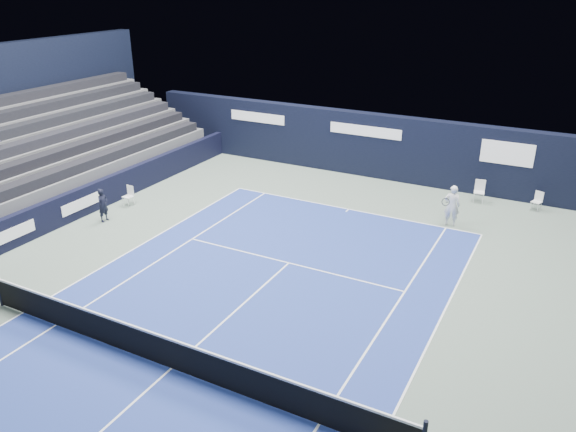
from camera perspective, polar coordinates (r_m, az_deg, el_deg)
name	(u,v)px	position (r m, az deg, el deg)	size (l,w,h in m)	color
ground	(216,328)	(16.23, -7.29, -11.24)	(48.00, 48.00, 0.00)	#58695C
court_surface	(171,369)	(14.97, -11.77, -14.94)	(10.97, 23.77, 0.01)	navy
folding_chair_back_a	(480,190)	(25.85, 18.88, 2.56)	(0.49, 0.48, 0.99)	silver
folding_chair_back_b	(538,200)	(25.83, 24.02, 1.52)	(0.46, 0.45, 0.82)	silver
line_judge_chair	(129,194)	(25.09, -15.85, 2.15)	(0.41, 0.40, 0.86)	white
line_judge	(103,205)	(23.64, -18.27, 1.06)	(0.50, 0.33, 1.38)	black
court_markings	(171,368)	(14.97, -11.77, -14.92)	(11.03, 23.83, 0.00)	white
tennis_net	(170,352)	(14.67, -11.93, -13.38)	(12.90, 0.10, 1.10)	black
back_sponsor_wall	(386,147)	(27.58, 9.96, 6.91)	(26.00, 0.63, 3.10)	black
side_barrier_left	(78,203)	(24.41, -20.57, 1.21)	(0.33, 22.00, 1.20)	black
spectator_stand	(29,153)	(27.41, -24.82, 5.87)	(6.00, 18.00, 6.40)	#4B4B4E
tennis_player	(452,205)	(22.94, 16.31, 1.04)	(0.68, 0.87, 1.67)	silver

